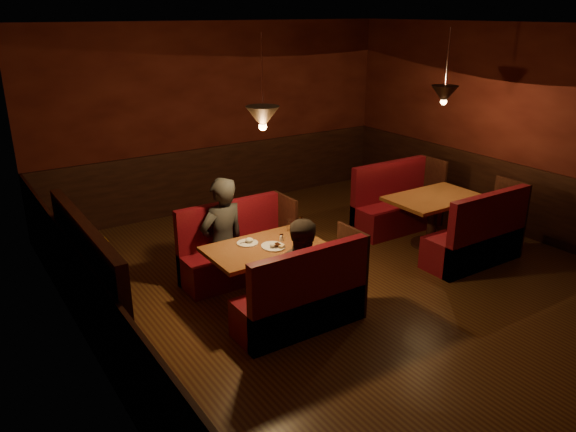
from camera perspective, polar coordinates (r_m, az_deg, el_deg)
room at (r=6.15m, az=5.45°, el=1.18°), size 6.02×7.02×2.92m
main_table at (r=6.10m, az=-2.27°, el=-4.35°), size 1.25×0.76×0.87m
main_bench_far at (r=6.76m, az=-5.24°, el=-3.90°), size 1.37×0.49×0.93m
main_bench_near at (r=5.67m, az=1.63°, el=-8.81°), size 1.37×0.49×0.93m
second_table at (r=7.80m, az=14.55°, el=0.66°), size 1.25×0.80×0.70m
second_bench_far at (r=8.38m, az=10.84°, el=0.80°), size 1.38×0.52×0.99m
second_bench_near at (r=7.46m, az=18.74°, el=-2.42°), size 1.38×0.52×0.99m
diner_a at (r=6.47m, az=-6.77°, el=-0.09°), size 0.65×0.48×1.64m
diner_b at (r=5.65m, az=1.87°, el=-4.05°), size 0.83×0.72×1.45m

